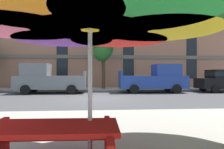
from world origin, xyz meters
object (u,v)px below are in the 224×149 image
at_px(pickup_gray, 48,79).
at_px(street_tree_middle, 103,49).
at_px(picnic_table, 46,148).
at_px(patio_umbrella, 90,13).
at_px(pickup_blue_midblock, 155,79).

height_order(pickup_gray, street_tree_middle, street_tree_middle).
bearing_deg(picnic_table, patio_umbrella, 23.68).
distance_m(pickup_gray, street_tree_middle, 5.94).
bearing_deg(pickup_blue_midblock, patio_umbrella, -110.11).
xyz_separation_m(pickup_gray, pickup_blue_midblock, (8.13, 0.00, 0.00)).
distance_m(street_tree_middle, patio_umbrella, 15.99).
height_order(pickup_gray, picnic_table, pickup_gray).
distance_m(pickup_blue_midblock, street_tree_middle, 5.73).
distance_m(pickup_blue_midblock, picnic_table, 13.95).
bearing_deg(street_tree_middle, pickup_gray, -142.68).
bearing_deg(pickup_gray, patio_umbrella, -74.69).
bearing_deg(picnic_table, pickup_gray, 102.78).
bearing_deg(patio_umbrella, pickup_gray, 105.31).
xyz_separation_m(pickup_gray, street_tree_middle, (4.21, 3.21, 2.69)).
relative_size(pickup_gray, patio_umbrella, 1.39).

